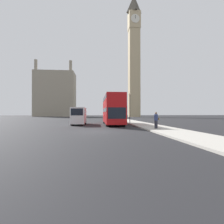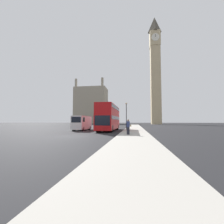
{
  "view_description": "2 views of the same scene",
  "coord_description": "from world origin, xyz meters",
  "px_view_note": "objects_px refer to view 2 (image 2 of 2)",
  "views": [
    {
      "loc": [
        -0.21,
        -16.84,
        1.75
      ],
      "look_at": [
        2.42,
        11.73,
        1.97
      ],
      "focal_mm": 28.0,
      "sensor_mm": 36.0,
      "label": 1
    },
    {
      "loc": [
        6.91,
        -16.11,
        1.68
      ],
      "look_at": [
        1.95,
        16.6,
        3.71
      ],
      "focal_mm": 24.0,
      "sensor_mm": 36.0,
      "label": 2
    }
  ],
  "objects_px": {
    "red_double_decker_bus": "(109,117)",
    "clock_tower": "(155,68)",
    "white_van": "(82,123)",
    "street_lamp": "(126,111)",
    "pedestrian": "(128,127)"
  },
  "relations": [
    {
      "from": "pedestrian",
      "to": "clock_tower",
      "type": "bearing_deg",
      "value": 79.49
    },
    {
      "from": "clock_tower",
      "to": "white_van",
      "type": "xyz_separation_m",
      "value": [
        -21.28,
        -56.47,
        -29.39
      ]
    },
    {
      "from": "clock_tower",
      "to": "street_lamp",
      "type": "xyz_separation_m",
      "value": [
        -13.02,
        -55.53,
        -27.28
      ]
    },
    {
      "from": "white_van",
      "to": "pedestrian",
      "type": "height_order",
      "value": "white_van"
    },
    {
      "from": "clock_tower",
      "to": "white_van",
      "type": "relative_size",
      "value": 10.21
    },
    {
      "from": "red_double_decker_bus",
      "to": "pedestrian",
      "type": "xyz_separation_m",
      "value": [
        3.79,
        -8.87,
        -1.45
      ]
    },
    {
      "from": "red_double_decker_bus",
      "to": "street_lamp",
      "type": "height_order",
      "value": "street_lamp"
    },
    {
      "from": "red_double_decker_bus",
      "to": "pedestrian",
      "type": "height_order",
      "value": "red_double_decker_bus"
    },
    {
      "from": "red_double_decker_bus",
      "to": "pedestrian",
      "type": "relative_size",
      "value": 6.35
    },
    {
      "from": "red_double_decker_bus",
      "to": "clock_tower",
      "type": "bearing_deg",
      "value": 74.33
    },
    {
      "from": "white_van",
      "to": "street_lamp",
      "type": "xyz_separation_m",
      "value": [
        8.26,
        0.94,
        2.1
      ]
    },
    {
      "from": "white_van",
      "to": "street_lamp",
      "type": "relative_size",
      "value": 1.17
    },
    {
      "from": "red_double_decker_bus",
      "to": "street_lamp",
      "type": "relative_size",
      "value": 2.2
    },
    {
      "from": "pedestrian",
      "to": "street_lamp",
      "type": "bearing_deg",
      "value": 94.22
    },
    {
      "from": "clock_tower",
      "to": "white_van",
      "type": "bearing_deg",
      "value": -110.65
    }
  ]
}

